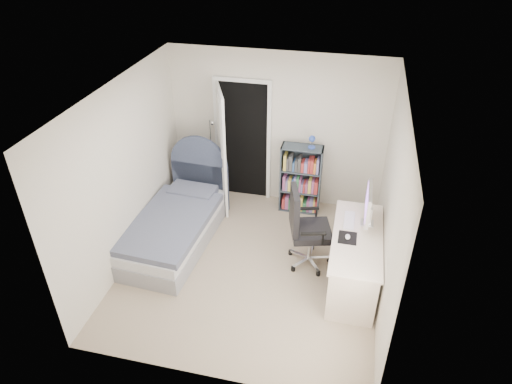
% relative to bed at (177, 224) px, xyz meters
% --- Properties ---
extents(room_shell, '(3.50, 3.70, 2.60)m').
position_rel_bed_xyz_m(room_shell, '(1.20, -0.34, 0.96)').
color(room_shell, gray).
rests_on(room_shell, ground).
extents(door, '(0.92, 0.77, 2.06)m').
position_rel_bed_xyz_m(door, '(0.49, 1.19, 0.75)').
color(door, black).
rests_on(door, ground).
extents(bed, '(1.08, 2.11, 1.27)m').
position_rel_bed_xyz_m(bed, '(0.00, 0.00, 0.00)').
color(bed, gray).
rests_on(bed, ground).
extents(nightstand, '(0.40, 0.40, 0.59)m').
position_rel_bed_xyz_m(nightstand, '(-0.26, 1.26, 0.10)').
color(nightstand, tan).
rests_on(nightstand, ground).
extents(floor_lamp, '(0.20, 0.20, 1.38)m').
position_rel_bed_xyz_m(floor_lamp, '(0.15, 1.34, 0.28)').
color(floor_lamp, silver).
rests_on(floor_lamp, ground).
extents(bookcase, '(0.64, 0.27, 1.36)m').
position_rel_bed_xyz_m(bookcase, '(1.65, 1.19, 0.24)').
color(bookcase, '#37424B').
rests_on(bookcase, ground).
extents(desk, '(0.62, 1.55, 1.27)m').
position_rel_bed_xyz_m(desk, '(2.58, -0.32, 0.13)').
color(desk, '#F2DDCA').
rests_on(desk, ground).
extents(office_chair, '(0.65, 0.67, 1.19)m').
position_rel_bed_xyz_m(office_chair, '(1.87, -0.10, 0.36)').
color(office_chair, silver).
rests_on(office_chair, ground).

